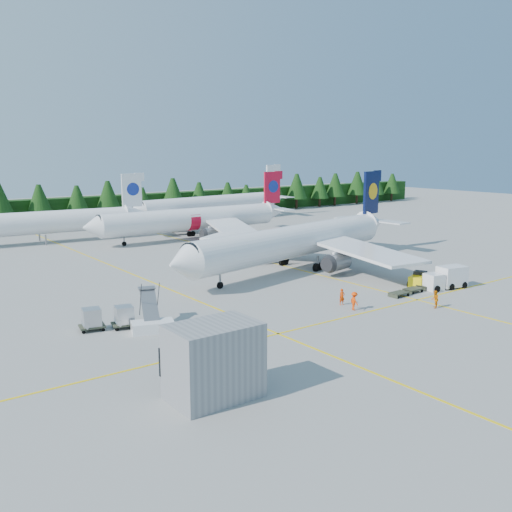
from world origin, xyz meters
TOP-DOWN VIEW (x-y plane):
  - ground at (0.00, 0.00)m, footprint 320.00×320.00m
  - taxi_stripe_a at (-14.00, 20.00)m, footprint 0.25×120.00m
  - taxi_stripe_b at (6.00, 20.00)m, footprint 0.25×120.00m
  - taxi_stripe_cross at (0.00, -6.00)m, footprint 80.00×0.25m
  - treeline_hedge at (0.00, 82.00)m, footprint 220.00×4.00m
  - terminal_building at (-26.00, -14.00)m, footprint 6.00×4.00m
  - airliner_navy at (4.60, 14.56)m, footprint 44.48×36.23m
  - airliner_red at (7.29, 47.50)m, footprint 41.60×34.25m
  - airliner_far_left at (-19.17, 59.35)m, footprint 41.40×7.18m
  - airliner_far_right at (23.07, 66.36)m, footprint 43.72×9.16m
  - airstairs at (-22.85, 1.65)m, footprint 4.28×5.81m
  - service_truck at (13.09, -4.60)m, footprint 5.77×2.94m
  - baggage_tug at (11.58, -1.84)m, footprint 3.50×2.68m
  - dolly_train at (8.40, -3.52)m, footprint 7.85×1.86m
  - uld_pair at (-25.92, 4.59)m, footprint 5.34×3.25m
  - crew_a at (-2.26, -2.43)m, footprint 0.74×0.57m
  - crew_b at (4.78, -9.19)m, footprint 1.17×1.12m
  - crew_c at (-2.68, -4.65)m, footprint 0.75×0.93m

SIDE VIEW (x-z plane):
  - ground at x=0.00m, z-range 0.00..0.00m
  - taxi_stripe_a at x=-14.00m, z-range 0.00..0.01m
  - taxi_stripe_b at x=6.00m, z-range 0.00..0.01m
  - taxi_stripe_cross at x=0.00m, z-range 0.00..0.01m
  - dolly_train at x=8.40m, z-range 0.35..0.49m
  - airstairs at x=-22.85m, z-range -0.98..2.48m
  - baggage_tug at x=11.58m, z-range -0.02..1.65m
  - crew_a at x=-2.26m, z-range 0.00..1.79m
  - crew_b at x=4.78m, z-range 0.00..1.90m
  - crew_c at x=-2.68m, z-range 0.00..1.96m
  - uld_pair at x=-25.92m, z-range 0.31..2.07m
  - service_truck at x=13.09m, z-range -0.01..2.64m
  - terminal_building at x=-26.00m, z-range 0.00..5.20m
  - treeline_hedge at x=0.00m, z-range 0.00..6.00m
  - airliner_red at x=7.29m, z-range -2.41..9.69m
  - airliner_far_left at x=-19.17m, z-range -2.24..9.79m
  - airliner_navy at x=4.60m, z-range -2.61..10.48m
  - airliner_far_right at x=23.07m, z-range -2.37..10.36m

